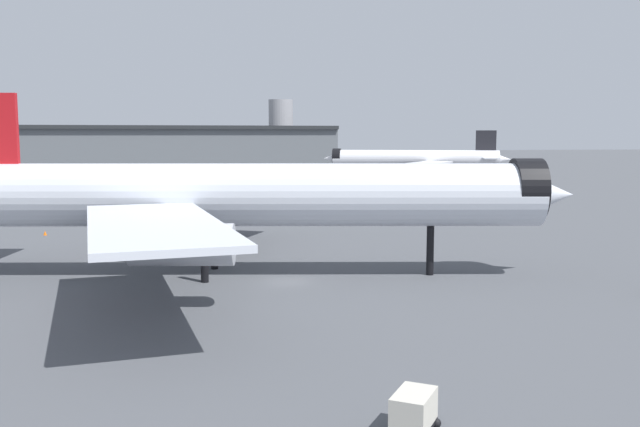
{
  "coord_description": "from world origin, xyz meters",
  "views": [
    {
      "loc": [
        -7.38,
        -58.46,
        12.75
      ],
      "look_at": [
        3.34,
        2.28,
        5.62
      ],
      "focal_mm": 38.87,
      "sensor_mm": 36.0,
      "label": 1
    }
  ],
  "objects_px": {
    "airliner_far_taxiway": "(416,159)",
    "traffic_cone_near_nose": "(45,233)",
    "airliner_near_gate": "(234,196)",
    "baggage_cart_trailing": "(414,412)"
  },
  "relations": [
    {
      "from": "airliner_far_taxiway",
      "to": "traffic_cone_near_nose",
      "type": "height_order",
      "value": "airliner_far_taxiway"
    },
    {
      "from": "airliner_far_taxiway",
      "to": "traffic_cone_near_nose",
      "type": "distance_m",
      "value": 114.35
    },
    {
      "from": "airliner_near_gate",
      "to": "baggage_cart_trailing",
      "type": "distance_m",
      "value": 35.84
    },
    {
      "from": "airliner_far_taxiway",
      "to": "traffic_cone_near_nose",
      "type": "bearing_deg",
      "value": 66.26
    },
    {
      "from": "airliner_near_gate",
      "to": "airliner_far_taxiway",
      "type": "distance_m",
      "value": 126.29
    },
    {
      "from": "traffic_cone_near_nose",
      "to": "baggage_cart_trailing",
      "type": "bearing_deg",
      "value": -66.34
    },
    {
      "from": "airliner_far_taxiway",
      "to": "traffic_cone_near_nose",
      "type": "xyz_separation_m",
      "value": [
        -76.12,
        -85.14,
        -5.7
      ]
    },
    {
      "from": "airliner_near_gate",
      "to": "baggage_cart_trailing",
      "type": "height_order",
      "value": "airliner_near_gate"
    },
    {
      "from": "baggage_cart_trailing",
      "to": "traffic_cone_near_nose",
      "type": "height_order",
      "value": "baggage_cart_trailing"
    },
    {
      "from": "airliner_far_taxiway",
      "to": "baggage_cart_trailing",
      "type": "xyz_separation_m",
      "value": [
        -48.11,
        -149.07,
        -5.01
      ]
    }
  ]
}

